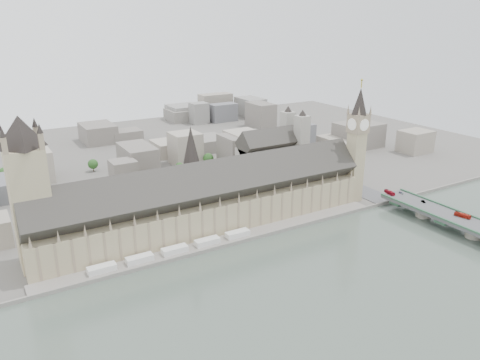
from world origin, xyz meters
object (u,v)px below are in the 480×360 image
palace_of_westminster (208,201)px  victoria_tower (28,186)px  red_bus_south (463,215)px  red_bus_north (390,192)px  westminster_abbey (273,155)px  car_approach (401,193)px  elizabeth_tower (357,137)px  westminster_bridge (465,228)px  car_silver (423,201)px

palace_of_westminster → victoria_tower: size_ratio=2.65×
victoria_tower → red_bus_south: victoria_tower is taller
red_bus_north → westminster_abbey: bearing=119.2°
westminster_abbey → red_bus_north: size_ratio=6.06×
westminster_abbey → red_bus_north: 122.02m
victoria_tower → red_bus_south: size_ratio=8.27×
victoria_tower → palace_of_westminster: bearing=-3.0°
victoria_tower → car_approach: 296.03m
westminster_abbey → red_bus_north: bearing=-67.7°
elizabeth_tower → car_approach: 62.60m
westminster_bridge → car_silver: bearing=84.2°
westminster_bridge → red_bus_south: 10.39m
victoria_tower → car_approach: (288.84, -47.33, -44.30)m
westminster_abbey → car_approach: bearing=-64.3°
red_bus_north → car_approach: 10.78m
palace_of_westminster → car_silver: 178.83m
westminster_abbey → red_bus_south: size_ratio=5.62×
palace_of_westminster → red_bus_south: palace_of_westminster is taller
red_bus_north → red_bus_south: (9.52, -63.78, 0.12)m
victoria_tower → westminster_abbey: bearing=16.5°
elizabeth_tower → westminster_bridge: size_ratio=0.33×
victoria_tower → westminster_bridge: size_ratio=0.31×
red_bus_south → car_approach: (0.41, 59.68, -1.03)m
victoria_tower → westminster_abbey: 244.79m
westminster_bridge → car_approach: (4.84, 66.17, 5.78)m
car_approach → red_bus_south: bearing=-79.5°
palace_of_westminster → red_bus_north: (156.90, -36.94, -10.89)m
elizabeth_tower → westminster_bridge: (24.00, -95.50, -52.96)m
red_bus_north → car_silver: 29.36m
westminster_bridge → car_silver: (4.29, 42.46, 5.89)m
westminster_abbey → red_bus_south: westminster_abbey is taller
westminster_bridge → westminster_abbey: westminster_abbey is taller
elizabeth_tower → car_silver: 76.36m
victoria_tower → car_silver: (288.29, -71.04, -44.19)m
car_approach → elizabeth_tower: bearing=145.4°
victoria_tower → car_silver: bearing=-13.8°
victoria_tower → red_bus_south: (288.43, -107.02, -43.27)m
palace_of_westminster → victoria_tower: bearing=177.0°
elizabeth_tower → red_bus_north: size_ratio=9.58×
red_bus_south → car_silver: bearing=75.6°
westminster_abbey → car_silver: 151.25m
palace_of_westminster → elizabeth_tower: 142.94m
palace_of_westminster → westminster_bridge: size_ratio=0.82×
westminster_bridge → car_silver: 43.08m
westminster_abbey → car_silver: westminster_abbey is taller
car_silver → car_approach: (0.55, 23.71, -0.11)m
car_silver → elizabeth_tower: bearing=139.2°
westminster_bridge → car_silver: size_ratio=70.38×
victoria_tower → car_silver: victoria_tower is taller
elizabeth_tower → westminster_bridge: 111.81m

